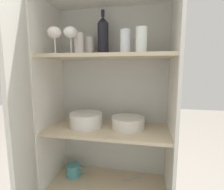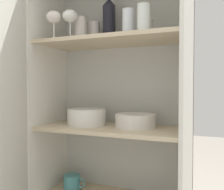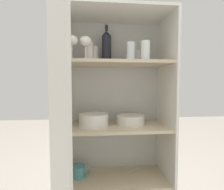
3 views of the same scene
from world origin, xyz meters
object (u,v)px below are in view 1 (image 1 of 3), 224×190
at_px(wine_bottle, 103,36).
at_px(coffee_mug_primary, 73,170).
at_px(plate_stack_white, 86,120).
at_px(mixing_bowl_large, 128,122).

relative_size(wine_bottle, coffee_mug_primary, 2.11).
bearing_deg(coffee_mug_primary, plate_stack_white, -13.71).
height_order(wine_bottle, plate_stack_white, wine_bottle).
xyz_separation_m(plate_stack_white, mixing_bowl_large, (0.27, 0.03, -0.01)).
relative_size(wine_bottle, mixing_bowl_large, 1.35).
bearing_deg(plate_stack_white, coffee_mug_primary, 166.29).
xyz_separation_m(mixing_bowl_large, coffee_mug_primary, (-0.39, -0.00, -0.38)).
xyz_separation_m(plate_stack_white, coffee_mug_primary, (-0.11, 0.03, -0.39)).
distance_m(mixing_bowl_large, coffee_mug_primary, 0.54).
bearing_deg(mixing_bowl_large, wine_bottle, 162.83).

